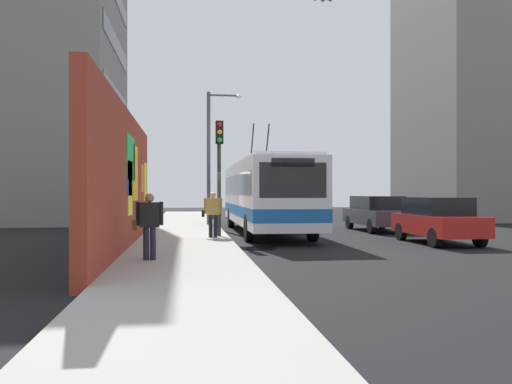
{
  "coord_description": "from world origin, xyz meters",
  "views": [
    {
      "loc": [
        -20.36,
        1.52,
        1.77
      ],
      "look_at": [
        -0.37,
        -1.07,
        1.76
      ],
      "focal_mm": 37.51,
      "sensor_mm": 36.0,
      "label": 1
    }
  ],
  "objects_px": {
    "parked_car_dark_gray": "(377,213)",
    "traffic_light": "(219,158)",
    "pedestrian_at_curb": "(213,211)",
    "parked_car_red": "(438,219)",
    "pedestrian_near_wall": "(149,221)",
    "street_lamp": "(212,148)",
    "city_bus": "(265,193)"
  },
  "relations": [
    {
      "from": "traffic_light",
      "to": "street_lamp",
      "type": "distance_m",
      "value": 7.22
    },
    {
      "from": "parked_car_dark_gray",
      "to": "traffic_light",
      "type": "bearing_deg",
      "value": 116.95
    },
    {
      "from": "parked_car_red",
      "to": "traffic_light",
      "type": "xyz_separation_m",
      "value": [
        2.16,
        7.35,
        2.16
      ]
    },
    {
      "from": "pedestrian_near_wall",
      "to": "pedestrian_at_curb",
      "type": "distance_m",
      "value": 6.45
    },
    {
      "from": "pedestrian_at_curb",
      "to": "parked_car_red",
      "type": "bearing_deg",
      "value": -102.82
    },
    {
      "from": "street_lamp",
      "to": "pedestrian_at_curb",
      "type": "bearing_deg",
      "value": 177.37
    },
    {
      "from": "pedestrian_at_curb",
      "to": "city_bus",
      "type": "bearing_deg",
      "value": -34.27
    },
    {
      "from": "parked_car_dark_gray",
      "to": "traffic_light",
      "type": "distance_m",
      "value": 8.52
    },
    {
      "from": "pedestrian_near_wall",
      "to": "pedestrian_at_curb",
      "type": "bearing_deg",
      "value": -16.22
    },
    {
      "from": "parked_car_dark_gray",
      "to": "pedestrian_near_wall",
      "type": "distance_m",
      "value": 14.0
    },
    {
      "from": "pedestrian_near_wall",
      "to": "street_lamp",
      "type": "xyz_separation_m",
      "value": [
        13.78,
        -2.15,
        2.87
      ]
    },
    {
      "from": "parked_car_red",
      "to": "pedestrian_near_wall",
      "type": "relative_size",
      "value": 2.57
    },
    {
      "from": "parked_car_dark_gray",
      "to": "pedestrian_near_wall",
      "type": "relative_size",
      "value": 2.94
    },
    {
      "from": "city_bus",
      "to": "pedestrian_near_wall",
      "type": "bearing_deg",
      "value": 156.6
    },
    {
      "from": "parked_car_red",
      "to": "pedestrian_at_curb",
      "type": "bearing_deg",
      "value": 77.18
    },
    {
      "from": "city_bus",
      "to": "traffic_light",
      "type": "bearing_deg",
      "value": 145.32
    },
    {
      "from": "pedestrian_near_wall",
      "to": "traffic_light",
      "type": "height_order",
      "value": "traffic_light"
    },
    {
      "from": "parked_car_dark_gray",
      "to": "pedestrian_near_wall",
      "type": "bearing_deg",
      "value": 137.75
    },
    {
      "from": "city_bus",
      "to": "parked_car_red",
      "type": "height_order",
      "value": "city_bus"
    },
    {
      "from": "parked_car_red",
      "to": "traffic_light",
      "type": "distance_m",
      "value": 7.96
    },
    {
      "from": "traffic_light",
      "to": "city_bus",
      "type": "bearing_deg",
      "value": -34.68
    },
    {
      "from": "parked_car_red",
      "to": "city_bus",
      "type": "bearing_deg",
      "value": 44.64
    },
    {
      "from": "city_bus",
      "to": "street_lamp",
      "type": "xyz_separation_m",
      "value": [
        4.05,
        2.06,
        2.22
      ]
    },
    {
      "from": "street_lamp",
      "to": "parked_car_red",
      "type": "bearing_deg",
      "value": -142.07
    },
    {
      "from": "traffic_light",
      "to": "street_lamp",
      "type": "bearing_deg",
      "value": -0.72
    },
    {
      "from": "city_bus",
      "to": "parked_car_dark_gray",
      "type": "distance_m",
      "value": 5.31
    },
    {
      "from": "parked_car_dark_gray",
      "to": "pedestrian_at_curb",
      "type": "distance_m",
      "value": 8.68
    },
    {
      "from": "parked_car_dark_gray",
      "to": "pedestrian_at_curb",
      "type": "relative_size",
      "value": 2.88
    },
    {
      "from": "parked_car_red",
      "to": "pedestrian_near_wall",
      "type": "height_order",
      "value": "pedestrian_near_wall"
    },
    {
      "from": "city_bus",
      "to": "parked_car_red",
      "type": "bearing_deg",
      "value": -135.36
    },
    {
      "from": "pedestrian_at_curb",
      "to": "traffic_light",
      "type": "distance_m",
      "value": 1.97
    },
    {
      "from": "city_bus",
      "to": "traffic_light",
      "type": "relative_size",
      "value": 2.88
    }
  ]
}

